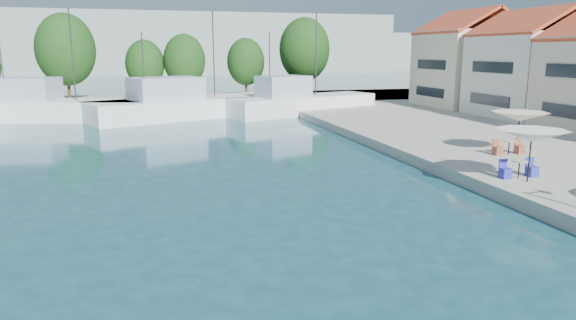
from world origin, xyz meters
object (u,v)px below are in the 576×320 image
object	(u,v)px
umbrella_cream	(520,117)
umbrella_white	(532,136)
trawler_03	(192,106)
trawler_04	(300,103)
trawler_02	(51,108)

from	to	relation	value
umbrella_cream	umbrella_white	bearing A→B (deg)	-125.32
trawler_03	umbrella_white	world-z (taller)	trawler_03
trawler_03	umbrella_white	bearing A→B (deg)	-92.07
umbrella_white	umbrella_cream	distance (m)	6.79
umbrella_white	trawler_03	bearing A→B (deg)	110.40
umbrella_white	umbrella_cream	size ratio (longest dim) A/B	0.99
trawler_04	umbrella_white	size ratio (longest dim) A/B	5.35
umbrella_white	umbrella_cream	xyz separation A→B (m)	(3.93, 5.54, 0.01)
trawler_03	trawler_04	xyz separation A→B (m)	(10.48, -0.59, 0.00)
trawler_02	umbrella_white	distance (m)	40.23
trawler_04	umbrella_cream	bearing A→B (deg)	-98.50
trawler_03	umbrella_cream	xyz separation A→B (m)	(15.50, -25.59, 1.55)
trawler_02	umbrella_white	bearing A→B (deg)	-38.14
trawler_02	umbrella_white	world-z (taller)	trawler_02
trawler_02	umbrella_cream	xyz separation A→B (m)	(27.88, -26.74, 1.55)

